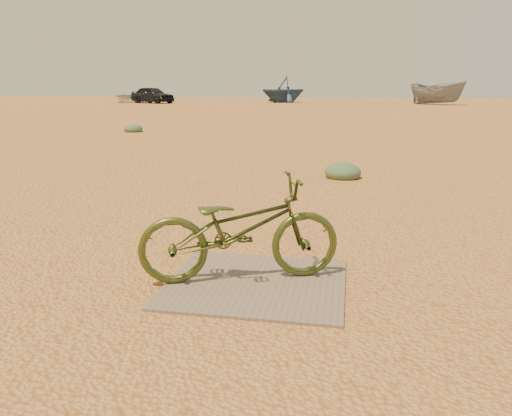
% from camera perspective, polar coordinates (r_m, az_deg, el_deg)
% --- Properties ---
extents(ground, '(120.00, 120.00, 0.00)m').
position_cam_1_polar(ground, '(4.26, 6.47, -8.13)').
color(ground, '#BD874A').
rests_on(ground, ground).
extents(plywood_board, '(1.44, 1.31, 0.02)m').
position_cam_1_polar(plywood_board, '(4.14, 0.00, -8.55)').
color(plywood_board, '#705B4E').
rests_on(plywood_board, ground).
extents(bicycle, '(1.73, 1.09, 0.86)m').
position_cam_1_polar(bicycle, '(4.05, -1.86, -2.42)').
color(bicycle, '#3B471A').
rests_on(bicycle, plywood_board).
extents(car, '(4.56, 3.36, 1.44)m').
position_cam_1_polar(car, '(46.04, -11.75, 12.55)').
color(car, black).
rests_on(car, ground).
extents(boat_near_left, '(4.02, 5.50, 1.11)m').
position_cam_1_polar(boat_near_left, '(49.29, -14.10, 12.30)').
color(boat_near_left, silver).
rests_on(boat_near_left, ground).
extents(boat_far_left, '(5.85, 5.78, 2.33)m').
position_cam_1_polar(boat_far_left, '(46.91, 3.16, 13.37)').
color(boat_far_left, navy).
rests_on(boat_far_left, ground).
extents(boat_mid_right, '(4.95, 4.51, 1.89)m').
position_cam_1_polar(boat_mid_right, '(44.33, 19.98, 12.26)').
color(boat_mid_right, gray).
rests_on(boat_mid_right, ground).
extents(kale_a, '(0.64, 0.64, 0.35)m').
position_cam_1_polar(kale_a, '(8.92, 9.86, 3.43)').
color(kale_a, '#506E4A').
rests_on(kale_a, ground).
extents(kale_c, '(0.64, 0.64, 0.35)m').
position_cam_1_polar(kale_c, '(18.03, -13.82, 8.45)').
color(kale_c, '#506E4A').
rests_on(kale_c, ground).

